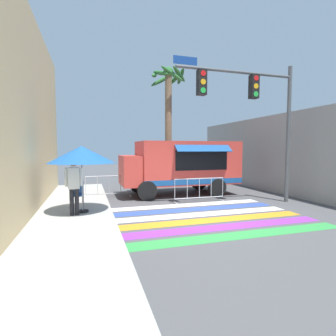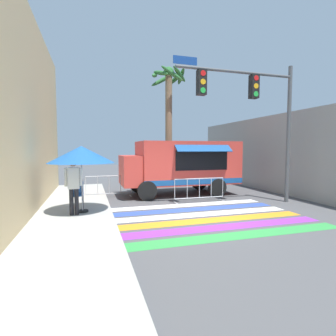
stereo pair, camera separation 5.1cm
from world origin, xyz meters
name	(u,v)px [view 1 (the left image)]	position (x,y,z in m)	size (l,w,h in m)	color
ground_plane	(203,216)	(0.00, 0.00, 0.00)	(60.00, 60.00, 0.00)	#4C4C4F
sidewalk_left	(34,226)	(-5.07, 0.00, 0.08)	(4.40, 16.00, 0.16)	#A8A59E
building_left_facade	(17,106)	(-5.37, 0.00, 3.34)	(0.25, 16.00, 6.67)	#DBBC84
concrete_wall_right	(279,154)	(5.49, 3.00, 1.97)	(0.20, 16.00, 3.93)	gray
crosswalk_painted	(205,217)	(0.00, -0.22, 0.00)	(6.40, 4.36, 0.01)	green
food_truck	(179,164)	(0.58, 4.10, 1.48)	(5.56, 2.75, 2.57)	#D13D33
traffic_signal_pole	(253,103)	(2.62, 1.10, 4.01)	(5.09, 0.29, 5.56)	#515456
patio_umbrella	(82,155)	(-3.80, 0.98, 2.03)	(2.09, 2.09, 2.15)	black
folding_chair	(77,192)	(-3.98, 1.53, 0.73)	(0.41, 0.41, 0.94)	#4C4C51
vendor_person	(74,183)	(-4.04, 0.67, 1.16)	(0.53, 0.23, 1.74)	black
barricade_front	(199,190)	(0.81, 2.12, 0.50)	(2.19, 0.44, 1.00)	#B7BABF
barricade_side	(109,187)	(-2.71, 4.26, 0.50)	(2.07, 0.44, 1.00)	#B7BABF
palm_tree	(168,107)	(0.91, 6.83, 4.66)	(2.22, 2.17, 6.91)	#7A664C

